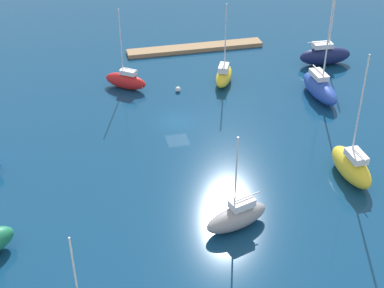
% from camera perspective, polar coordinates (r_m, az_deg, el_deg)
% --- Properties ---
extents(water, '(160.00, 160.00, 0.00)m').
position_cam_1_polar(water, '(63.20, -1.49, 2.29)').
color(water, navy).
rests_on(water, ground).
extents(pier_dock, '(19.20, 2.24, 0.55)m').
position_cam_1_polar(pier_dock, '(80.88, 0.32, 9.63)').
color(pier_dock, '#997A56').
rests_on(pier_dock, ground).
extents(sailboat_yellow_west_end, '(2.48, 6.54, 12.57)m').
position_cam_1_polar(sailboat_yellow_west_end, '(55.61, 15.72, -2.12)').
color(sailboat_yellow_west_end, yellow).
rests_on(sailboat_yellow_west_end, water).
extents(sailboat_blue_center_basin, '(2.56, 7.71, 12.19)m').
position_cam_1_polar(sailboat_blue_center_basin, '(69.29, 12.71, 5.58)').
color(sailboat_blue_center_basin, '#2347B2').
rests_on(sailboat_blue_center_basin, water).
extents(sailboat_red_along_channel, '(5.35, 4.53, 10.06)m').
position_cam_1_polar(sailboat_red_along_channel, '(70.22, -6.67, 6.38)').
color(sailboat_red_along_channel, red).
rests_on(sailboat_red_along_channel, water).
extents(sailboat_yellow_inner_mooring, '(4.01, 5.91, 10.07)m').
position_cam_1_polar(sailboat_yellow_inner_mooring, '(71.26, 3.22, 6.93)').
color(sailboat_yellow_inner_mooring, yellow).
rests_on(sailboat_yellow_inner_mooring, water).
extents(sailboat_gray_mid_basin, '(6.16, 3.71, 9.07)m').
position_cam_1_polar(sailboat_gray_mid_basin, '(48.21, 4.54, -7.25)').
color(sailboat_gray_mid_basin, gray).
rests_on(sailboat_gray_mid_basin, water).
extents(sailboat_navy_off_beacon, '(7.07, 2.66, 11.09)m').
position_cam_1_polar(sailboat_navy_off_beacon, '(78.03, 13.21, 8.70)').
color(sailboat_navy_off_beacon, '#141E4C').
rests_on(sailboat_navy_off_beacon, water).
extents(mooring_buoy_white, '(0.65, 0.65, 0.65)m').
position_cam_1_polar(mooring_buoy_white, '(69.32, -1.42, 5.52)').
color(mooring_buoy_white, white).
rests_on(mooring_buoy_white, water).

